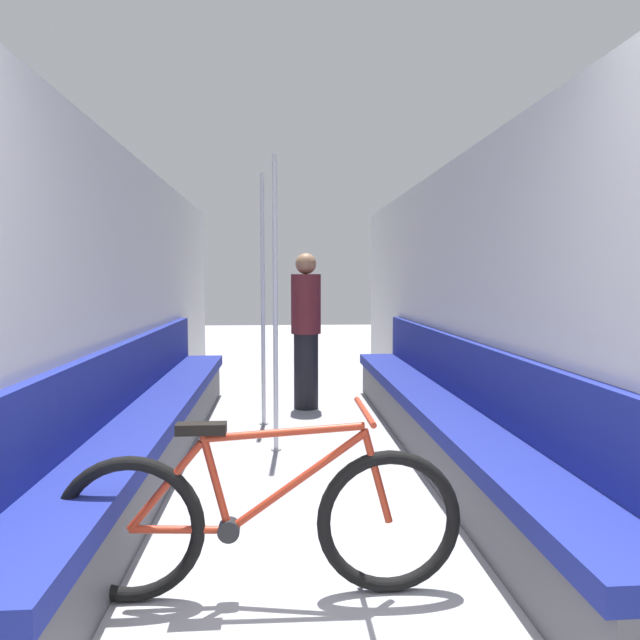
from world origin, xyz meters
TOP-DOWN VIEW (x-y plane):
  - wall_left at (-1.29, 2.91)m, footprint 0.10×9.02m
  - wall_right at (1.29, 2.91)m, footprint 0.10×9.02m
  - bench_seat_row_left at (-1.04, 2.92)m, footprint 0.45×4.99m
  - bench_seat_row_right at (1.04, 2.92)m, footprint 0.45×4.99m
  - bicycle at (-0.21, 1.21)m, footprint 1.67×0.46m
  - grab_pole_near at (-0.28, 4.02)m, footprint 0.08×0.08m
  - grab_pole_far at (-0.17, 3.23)m, footprint 0.08×0.08m
  - passenger_standing at (0.13, 4.64)m, footprint 0.30×0.30m

SIDE VIEW (x-z plane):
  - bench_seat_row_left at x=-1.04m, z-range -0.15..0.73m
  - bench_seat_row_right at x=1.04m, z-range -0.15..0.73m
  - bicycle at x=-0.21m, z-range -0.07..0.72m
  - passenger_standing at x=0.13m, z-range 0.02..1.59m
  - grab_pole_near at x=-0.28m, z-range -0.03..2.21m
  - grab_pole_far at x=-0.17m, z-range -0.03..2.21m
  - wall_left at x=-1.29m, z-range 0.00..2.25m
  - wall_right at x=1.29m, z-range 0.00..2.25m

